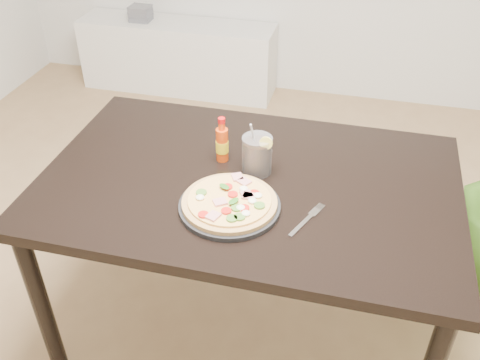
% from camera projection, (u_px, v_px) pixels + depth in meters
% --- Properties ---
extents(floor, '(4.50, 4.50, 0.00)m').
position_uv_depth(floor, '(198.00, 321.00, 2.25)').
color(floor, '#9E7A51').
rests_on(floor, ground).
extents(dining_table, '(1.40, 0.90, 0.75)m').
position_uv_depth(dining_table, '(248.00, 198.00, 1.85)').
color(dining_table, black).
rests_on(dining_table, ground).
extents(plate, '(0.32, 0.32, 0.02)m').
position_uv_depth(plate, '(230.00, 206.00, 1.67)').
color(plate, black).
rests_on(plate, dining_table).
extents(pizza, '(0.30, 0.30, 0.03)m').
position_uv_depth(pizza, '(230.00, 201.00, 1.66)').
color(pizza, tan).
rests_on(pizza, plate).
extents(hot_sauce_bottle, '(0.05, 0.05, 0.17)m').
position_uv_depth(hot_sauce_bottle, '(222.00, 144.00, 1.86)').
color(hot_sauce_bottle, '#D7410C').
rests_on(hot_sauce_bottle, dining_table).
extents(cola_cup, '(0.11, 0.10, 0.19)m').
position_uv_depth(cola_cup, '(257.00, 156.00, 1.80)').
color(cola_cup, black).
rests_on(cola_cup, dining_table).
extents(fork, '(0.09, 0.18, 0.00)m').
position_uv_depth(fork, '(308.00, 219.00, 1.63)').
color(fork, silver).
rests_on(fork, dining_table).
extents(media_console, '(1.40, 0.34, 0.50)m').
position_uv_depth(media_console, '(178.00, 56.00, 3.89)').
color(media_console, white).
rests_on(media_console, ground).
extents(cd_stack, '(0.14, 0.12, 0.10)m').
position_uv_depth(cd_stack, '(141.00, 13.00, 3.74)').
color(cd_stack, slate).
rests_on(cd_stack, media_console).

